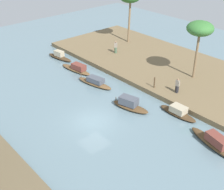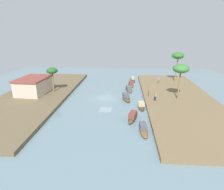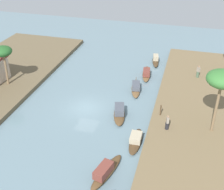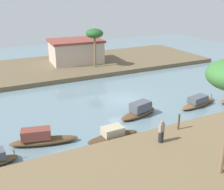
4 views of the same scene
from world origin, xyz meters
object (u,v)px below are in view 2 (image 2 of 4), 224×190
sampan_downstream_large (126,97)px  palm_tree_left_far (178,56)px  sampan_with_red_awning (131,84)px  palm_tree_left_near (181,69)px  sampan_with_tall_canopy (141,105)px  palm_tree_right_tall (52,71)px  person_on_near_bank (155,97)px  person_by_mooring (159,81)px  sampan_foreground (143,129)px  riverside_building (34,85)px  sampan_upstream_small (133,116)px  mooring_post (149,93)px  sampan_near_left_bank (133,79)px  sampan_midstream (129,89)px

sampan_downstream_large → palm_tree_left_far: bearing=-57.8°
sampan_with_red_awning → palm_tree_left_near: bearing=-150.1°
sampan_with_tall_canopy → palm_tree_right_tall: size_ratio=0.80×
palm_tree_left_near → palm_tree_left_far: size_ratio=0.90×
person_on_near_bank → person_by_mooring: 12.85m
sampan_downstream_large → palm_tree_left_near: bearing=-107.5°
sampan_foreground → palm_tree_left_far: bearing=-25.6°
person_on_near_bank → riverside_building: 24.48m
sampan_upstream_small → palm_tree_left_far: bearing=-13.6°
palm_tree_left_near → riverside_building: palm_tree_left_near is taller
mooring_post → palm_tree_left_near: (-1.31, -5.33, 5.11)m
sampan_with_red_awning → sampan_downstream_large: sampan_downstream_large is taller
palm_tree_left_near → palm_tree_left_far: palm_tree_left_far is taller
sampan_downstream_large → mooring_post: 4.51m
sampan_downstream_large → mooring_post: mooring_post is taller
person_on_near_bank → riverside_building: riverside_building is taller
sampan_near_left_bank → mooring_post: 14.91m
palm_tree_right_tall → riverside_building: (-1.43, 3.60, -2.74)m
sampan_upstream_small → person_by_mooring: size_ratio=2.93×
person_on_near_bank → palm_tree_right_tall: palm_tree_right_tall is taller
palm_tree_left_far → sampan_midstream: bearing=119.6°
sampan_near_left_bank → person_by_mooring: size_ratio=2.59×
palm_tree_left_far → sampan_upstream_small: bearing=152.3°
sampan_foreground → palm_tree_right_tall: 23.63m
person_on_near_bank → sampan_with_tall_canopy: bearing=119.0°
sampan_with_tall_canopy → person_on_near_bank: (2.33, -2.70, 0.87)m
sampan_foreground → palm_tree_right_tall: size_ratio=0.81×
sampan_with_red_awning → palm_tree_left_far: (2.43, -11.35, 6.62)m
mooring_post → sampan_with_red_awning: bearing=18.0°
sampan_with_tall_canopy → riverside_building: (5.01, 21.61, 1.83)m
sampan_with_red_awning → sampan_downstream_large: (-10.61, 1.19, 0.09)m
sampan_with_tall_canopy → sampan_with_red_awning: 14.62m
mooring_post → palm_tree_right_tall: (1.79, 19.75, 3.77)m
riverside_building → palm_tree_left_far: bearing=-65.1°
sampan_downstream_large → palm_tree_right_tall: (2.50, 15.35, 4.46)m
sampan_midstream → palm_tree_left_near: palm_tree_left_near is taller
sampan_midstream → palm_tree_left_near: 12.87m
sampan_near_left_bank → palm_tree_right_tall: size_ratio=0.85×
sampan_near_left_bank → riverside_building: bearing=115.0°
mooring_post → riverside_building: bearing=89.1°
sampan_with_red_awning → sampan_downstream_large: size_ratio=1.19×
palm_tree_left_far → mooring_post: bearing=146.6°
sampan_midstream → palm_tree_left_near: bearing=-137.9°
sampan_with_red_awning → palm_tree_right_tall: bearing=108.7°
sampan_upstream_small → sampan_downstream_large: (8.83, 1.06, -0.01)m
sampan_midstream → person_by_mooring: bearing=-68.8°
sampan_upstream_small → person_by_mooring: (19.80, -6.95, 0.79)m
sampan_with_tall_canopy → person_on_near_bank: size_ratio=2.54×
sampan_downstream_large → sampan_with_red_awning: bearing=-20.3°
sampan_downstream_large → palm_tree_left_far: 19.23m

